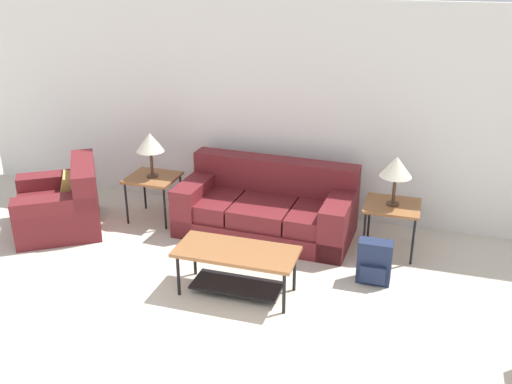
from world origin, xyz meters
TOP-DOWN VIEW (x-y plane):
  - wall_back at (0.00, 3.85)m, footprint 9.03×0.06m
  - couch at (-0.24, 3.19)m, footprint 2.04×1.03m
  - armchair at (-2.60, 2.57)m, footprint 1.35×1.38m
  - coffee_table at (-0.15, 1.83)m, footprint 1.16×0.52m
  - side_table_left at (-1.67, 3.13)m, footprint 0.59×0.55m
  - side_table_right at (1.18, 3.13)m, footprint 0.59×0.55m
  - table_lamp_left at (-1.67, 3.13)m, footprint 0.34×0.34m
  - table_lamp_right at (1.18, 3.13)m, footprint 0.34×0.34m
  - backpack at (1.10, 2.42)m, footprint 0.33×0.25m

SIDE VIEW (x-z plane):
  - backpack at x=1.10m, z-range -0.01..0.44m
  - armchair at x=-2.60m, z-range -0.11..0.69m
  - couch at x=-0.24m, z-range -0.12..0.70m
  - coffee_table at x=-0.15m, z-range 0.11..0.58m
  - side_table_left at x=-1.67m, z-range 0.23..0.79m
  - side_table_right at x=1.18m, z-range 0.23..0.79m
  - table_lamp_left at x=-1.67m, z-range 0.71..1.26m
  - table_lamp_right at x=1.18m, z-range 0.71..1.26m
  - wall_back at x=0.00m, z-range 0.00..2.60m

